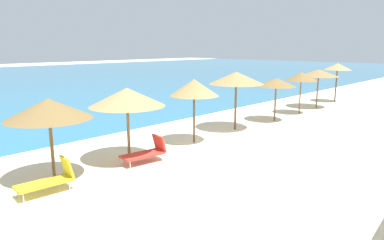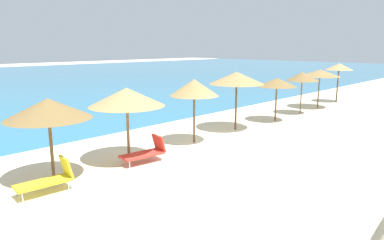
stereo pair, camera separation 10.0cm
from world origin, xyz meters
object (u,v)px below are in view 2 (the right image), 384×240
Objects in this scene: beach_umbrella_2 at (48,109)px; beach_umbrella_9 at (339,67)px; beach_umbrella_5 at (237,78)px; beach_umbrella_6 at (277,82)px; beach_umbrella_3 at (127,97)px; lounge_chair_0 at (49,179)px; beach_umbrella_7 at (302,77)px; beach_umbrella_8 at (320,73)px; beach_umbrella_4 at (194,88)px; lounge_chair_2 at (146,152)px.

beach_umbrella_9 reaches higher than beach_umbrella_2.
beach_umbrella_9 is at bearing -0.23° from beach_umbrella_5.
beach_umbrella_3 is at bearing 178.94° from beach_umbrella_6.
beach_umbrella_9 is (12.13, -0.05, 0.03)m from beach_umbrella_5.
beach_umbrella_6 is at bearing -83.06° from lounge_chair_0.
beach_umbrella_7 reaches higher than beach_umbrella_6.
beach_umbrella_9 is at bearing 0.37° from beach_umbrella_3.
beach_umbrella_4 is at bearing -179.80° from beach_umbrella_8.
beach_umbrella_7 is 0.90× the size of beach_umbrella_9.
beach_umbrella_9 reaches higher than lounge_chair_2.
beach_umbrella_5 is 3.18m from beach_umbrella_6.
beach_umbrella_5 reaches higher than beach_umbrella_6.
beach_umbrella_4 is 3.67m from lounge_chair_2.
beach_umbrella_5 reaches higher than beach_umbrella_2.
lounge_chair_2 is at bearing -12.77° from beach_umbrella_2.
beach_umbrella_2 is 1.53× the size of lounge_chair_2.
beach_umbrella_6 is (6.27, -0.17, -0.23)m from beach_umbrella_4.
beach_umbrella_9 is (15.27, 0.13, 0.22)m from beach_umbrella_4.
beach_umbrella_6 is 9.48m from lounge_chair_2.
beach_umbrella_8 is at bearing -83.14° from lounge_chair_0.
beach_umbrella_4 is 1.07× the size of beach_umbrella_7.
beach_umbrella_9 is (21.38, -0.01, 0.35)m from beach_umbrella_2.
beach_umbrella_7 is 1.53× the size of lounge_chair_2.
beach_umbrella_2 is at bearing 178.60° from beach_umbrella_6.
beach_umbrella_8 is (5.70, 0.21, 0.19)m from beach_umbrella_6.
beach_umbrella_2 is 0.96× the size of beach_umbrella_3.
beach_umbrella_2 is 21.38m from beach_umbrella_9.
lounge_chair_0 is (-3.22, -0.70, -1.90)m from beach_umbrella_3.
beach_umbrella_3 is at bearing -179.89° from beach_umbrella_8.
beach_umbrella_7 is (9.20, -0.14, -0.09)m from beach_umbrella_4.
beach_umbrella_3 is 1.60× the size of lounge_chair_2.
beach_umbrella_7 is (12.58, -0.15, -0.04)m from beach_umbrella_3.
beach_umbrella_7 is at bearing -3.00° from beach_umbrella_5.
beach_umbrella_5 reaches higher than beach_umbrella_3.
beach_umbrella_2 reaches higher than beach_umbrella_7.
beach_umbrella_3 reaches higher than lounge_chair_0.
beach_umbrella_7 is 15.92m from lounge_chair_0.
beach_umbrella_9 reaches higher than beach_umbrella_3.
beach_umbrella_3 is at bearing 179.80° from beach_umbrella_4.
beach_umbrella_8 reaches higher than beach_umbrella_6.
beach_umbrella_7 is 1.62× the size of lounge_chair_0.
beach_umbrella_8 is 3.31m from beach_umbrella_9.
beach_umbrella_9 reaches higher than beach_umbrella_8.
beach_umbrella_7 is 0.97× the size of beach_umbrella_8.
beach_umbrella_5 reaches higher than beach_umbrella_8.
lounge_chair_0 is at bearing -177.74° from beach_umbrella_8.
beach_umbrella_5 is at bearing 179.10° from beach_umbrella_8.
lounge_chair_0 is (-18.57, -0.73, -1.91)m from beach_umbrella_8.
beach_umbrella_7 is at bearing -83.39° from lounge_chair_0.
beach_umbrella_4 is at bearing -176.73° from beach_umbrella_5.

